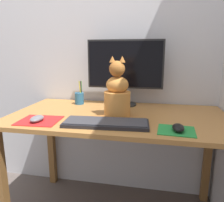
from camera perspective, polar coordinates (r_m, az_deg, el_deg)
wall_back at (r=1.69m, az=3.93°, el=16.84°), size 7.00×0.04×2.50m
desk at (r=1.40m, az=1.50°, el=-7.47°), size 1.34×0.71×0.75m
monitor at (r=1.57m, az=3.41°, el=8.58°), size 0.54×0.17×0.47m
keyboard at (r=1.17m, az=-1.60°, el=-5.73°), size 0.46×0.19×0.02m
mousepad_left at (r=1.31m, az=-18.42°, el=-4.86°), size 0.24×0.21×0.00m
mousepad_right at (r=1.14m, az=16.45°, el=-7.40°), size 0.19×0.17×0.00m
computer_mouse_left at (r=1.29m, az=-19.01°, el=-4.37°), size 0.06×0.10×0.03m
computer_mouse_right at (r=1.12m, az=16.92°, el=-6.68°), size 0.06×0.10×0.03m
cat at (r=1.31m, az=1.38°, el=1.77°), size 0.22×0.20×0.36m
pen_cup at (r=1.65m, az=-8.50°, el=0.79°), size 0.07×0.07×0.17m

